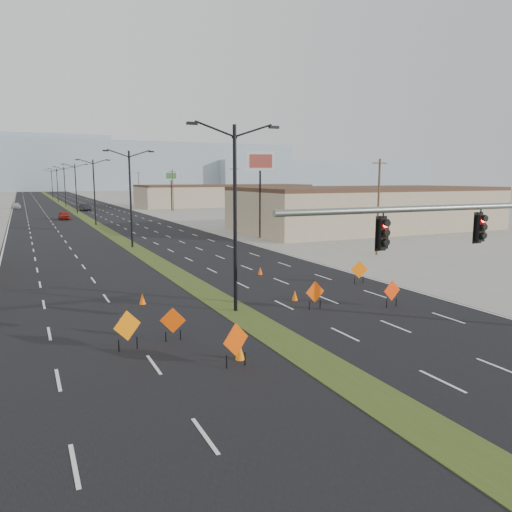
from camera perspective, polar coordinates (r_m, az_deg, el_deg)
name	(u,v)px	position (r m, az deg, el deg)	size (l,w,h in m)	color
ground	(375,397)	(17.77, 13.42, -15.44)	(600.00, 600.00, 0.00)	gray
road_surface	(75,212)	(113.25, -19.94, 4.72)	(25.00, 400.00, 0.02)	black
median_strip	(75,212)	(113.25, -19.94, 4.72)	(2.00, 400.00, 0.04)	#2E4318
building_se_near	(366,210)	(72.75, 12.47, 5.17)	(36.00, 18.00, 5.50)	tan
building_se_far	(224,196)	(131.80, -3.65, 6.84)	(44.00, 16.00, 5.00)	tan
mesa_center	(111,166)	(316.64, -16.23, 9.80)	(220.00, 50.00, 28.00)	#8B9DAD
mesa_east	(318,175)	(357.42, 7.13, 9.14)	(160.00, 50.00, 18.00)	#8B9DAD
signal_mast	(510,236)	(23.93, 27.05, 2.03)	(16.30, 0.60, 8.00)	slate
streetlight_0	(235,213)	(26.68, -2.41, 4.97)	(5.15, 0.24, 10.02)	black
streetlight_1	(130,196)	(53.58, -14.15, 6.69)	(5.15, 0.24, 10.02)	black
streetlight_2	(94,190)	(81.22, -18.00, 7.20)	(5.15, 0.24, 10.02)	black
streetlight_3	(76,187)	(109.05, -19.89, 7.44)	(5.15, 0.24, 10.02)	black
streetlight_4	(65,185)	(136.95, -21.01, 7.57)	(5.15, 0.24, 10.02)	black
streetlight_5	(57,184)	(164.88, -21.76, 7.66)	(5.15, 0.24, 10.02)	black
streetlight_6	(52,183)	(192.83, -22.29, 7.73)	(5.15, 0.24, 10.02)	black
utility_pole_0	(378,206)	(48.31, 13.80, 5.61)	(1.60, 0.20, 9.00)	#4C3823
utility_pole_1	(234,194)	(78.66, -2.49, 7.04)	(1.60, 0.20, 9.00)	#4C3823
utility_pole_2	(173,190)	(111.76, -9.49, 7.49)	(1.60, 0.20, 9.00)	#4C3823
utility_pole_3	(139,187)	(145.75, -13.26, 7.68)	(1.60, 0.20, 9.00)	#4C3823
car_left	(64,215)	(93.95, -21.07, 4.35)	(1.72, 4.27, 1.46)	maroon
car_mid	(85,207)	(117.72, -18.95, 5.29)	(1.64, 4.69, 1.55)	black
car_far	(16,206)	(131.74, -25.74, 5.18)	(1.88, 4.63, 1.34)	#A4AAAD
construction_sign_0	(127,327)	(21.91, -14.50, -7.87)	(1.23, 0.54, 1.75)	#DA6A04
construction_sign_1	(236,341)	(19.45, -2.33, -9.71)	(1.24, 0.54, 1.77)	#DF4204
construction_sign_2	(173,322)	(22.76, -9.48, -7.42)	(1.06, 0.52, 1.54)	#EC4604
construction_sign_3	(315,293)	(27.90, 6.76, -4.21)	(1.21, 0.11, 1.61)	#E64704
construction_sign_4	(392,292)	(29.18, 15.27, -3.94)	(1.17, 0.12, 1.56)	#FC3805
construction_sign_5	(359,270)	(35.01, 11.72, -1.62)	(1.19, 0.39, 1.64)	#FF6805
cone_0	(240,352)	(20.42, -1.84, -10.91)	(0.40, 0.40, 0.66)	orange
cone_1	(295,296)	(29.92, 4.46, -4.53)	(0.37, 0.37, 0.61)	#EE5705
cone_2	(260,271)	(37.72, 0.49, -1.70)	(0.36, 0.36, 0.60)	#FF4905
cone_3	(142,299)	(29.68, -12.85, -4.81)	(0.39, 0.39, 0.65)	#FE5B05
pole_sign_east_near	(260,167)	(60.81, 0.49, 10.12)	(3.30, 1.47, 10.37)	black
pole_sign_east_far	(171,179)	(114.09, -9.68, 8.68)	(2.71, 1.49, 8.65)	black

